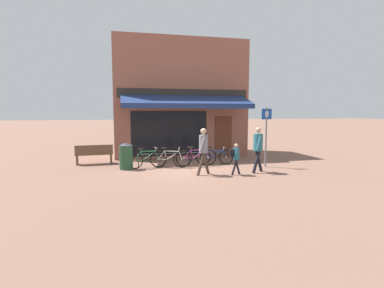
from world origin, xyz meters
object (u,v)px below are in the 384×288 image
(bicycle_silver, at_px, (170,159))
(pedestrian_child, at_px, (235,155))
(bicycle_purple, at_px, (196,157))
(pedestrian_adult, at_px, (203,146))
(park_bench, at_px, (94,154))
(bicycle_blue, at_px, (215,157))
(bicycle_green, at_px, (147,159))
(parking_sign, at_px, (266,131))
(pedestrian_second_adult, at_px, (258,145))
(litter_bin, at_px, (126,156))

(bicycle_silver, relative_size, pedestrian_child, 1.40)
(bicycle_purple, relative_size, pedestrian_adult, 1.03)
(pedestrian_child, relative_size, park_bench, 0.72)
(bicycle_purple, distance_m, pedestrian_child, 2.29)
(pedestrian_adult, xyz_separation_m, pedestrian_child, (1.14, -0.28, -0.34))
(pedestrian_adult, bearing_deg, bicycle_purple, 81.91)
(park_bench, bearing_deg, bicycle_blue, -18.39)
(bicycle_green, height_order, parking_sign, parking_sign)
(bicycle_silver, relative_size, bicycle_purple, 0.92)
(bicycle_blue, distance_m, parking_sign, 2.48)
(bicycle_green, distance_m, bicycle_purple, 2.10)
(bicycle_green, bearing_deg, parking_sign, -19.25)
(pedestrian_second_adult, xyz_separation_m, parking_sign, (0.82, 0.97, 0.47))
(bicycle_blue, bearing_deg, pedestrian_second_adult, -53.93)
(pedestrian_child, xyz_separation_m, pedestrian_second_adult, (1.01, 0.24, 0.33))
(bicycle_purple, distance_m, pedestrian_adult, 1.89)
(bicycle_silver, xyz_separation_m, bicycle_blue, (2.04, 0.29, -0.03))
(bicycle_purple, xyz_separation_m, bicycle_blue, (0.89, 0.20, -0.03))
(pedestrian_second_adult, bearing_deg, bicycle_green, 147.98)
(bicycle_green, relative_size, parking_sign, 0.67)
(bicycle_blue, bearing_deg, parking_sign, -20.96)
(pedestrian_second_adult, xyz_separation_m, litter_bin, (-4.92, 1.79, -0.52))
(bicycle_purple, relative_size, parking_sign, 0.71)
(bicycle_blue, xyz_separation_m, pedestrian_adult, (-1.06, -1.96, 0.72))
(bicycle_green, distance_m, pedestrian_adult, 2.73)
(pedestrian_adult, bearing_deg, pedestrian_second_adult, -3.71)
(bicycle_silver, bearing_deg, park_bench, 170.41)
(pedestrian_child, bearing_deg, bicycle_green, 150.57)
(bicycle_green, height_order, litter_bin, litter_bin)
(bicycle_blue, xyz_separation_m, park_bench, (-5.18, 1.29, 0.11))
(pedestrian_adult, xyz_separation_m, litter_bin, (-2.76, 1.75, -0.53))
(bicycle_blue, distance_m, pedestrian_second_adult, 2.39)
(bicycle_silver, relative_size, litter_bin, 1.52)
(pedestrian_child, bearing_deg, bicycle_blue, 96.80)
(bicycle_silver, distance_m, pedestrian_child, 2.91)
(bicycle_purple, height_order, parking_sign, parking_sign)
(bicycle_green, height_order, park_bench, park_bench)
(bicycle_green, height_order, pedestrian_adult, pedestrian_adult)
(park_bench, bearing_deg, bicycle_silver, -31.11)
(pedestrian_second_adult, relative_size, parking_sign, 0.70)
(litter_bin, height_order, parking_sign, parking_sign)
(bicycle_green, bearing_deg, park_bench, 137.07)
(bicycle_green, height_order, bicycle_silver, bicycle_green)
(bicycle_silver, relative_size, park_bench, 1.01)
(pedestrian_adult, bearing_deg, bicycle_blue, 59.01)
(pedestrian_adult, relative_size, litter_bin, 1.61)
(bicycle_silver, bearing_deg, bicycle_purple, 21.42)
(parking_sign, xyz_separation_m, park_bench, (-7.10, 2.32, -1.07))
(bicycle_blue, bearing_deg, bicycle_green, -169.63)
(litter_bin, xyz_separation_m, park_bench, (-1.36, 1.50, -0.08))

